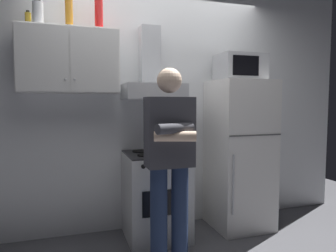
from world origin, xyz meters
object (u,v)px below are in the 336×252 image
object	(u,v)px
bottle_spice_jar	(28,19)
bottle_canister_steel	(38,14)
person_standing	(170,160)
cooking_pot	(172,146)
stove_oven	(156,195)
range_hood	(152,80)
microwave	(240,68)
refrigerator	(239,154)
bottle_liquor_amber	(69,12)
bottle_soda_red	(99,15)
upper_cabinet	(69,61)

from	to	relation	value
bottle_spice_jar	bottle_canister_steel	world-z (taller)	bottle_canister_steel
person_standing	cooking_pot	xyz separation A→B (m)	(0.18, 0.49, 0.04)
stove_oven	cooking_pot	bearing A→B (deg)	-42.49
range_hood	stove_oven	bearing A→B (deg)	-90.00
stove_oven	cooking_pot	world-z (taller)	cooking_pot
stove_oven	bottle_canister_steel	size ratio (longest dim) A/B	3.74
microwave	cooking_pot	size ratio (longest dim) A/B	1.70
refrigerator	bottle_liquor_amber	distance (m)	2.24
microwave	bottle_soda_red	xyz separation A→B (m)	(-1.47, 0.09, 0.45)
refrigerator	bottle_soda_red	world-z (taller)	bottle_soda_red
person_standing	cooking_pot	bearing A→B (deg)	69.70
person_standing	refrigerator	bearing A→B (deg)	31.23
cooking_pot	bottle_spice_jar	xyz separation A→B (m)	(-1.28, 0.28, 1.18)
bottle_spice_jar	microwave	bearing A→B (deg)	-3.74
bottle_canister_steel	bottle_liquor_amber	bearing A→B (deg)	6.28
stove_oven	bottle_soda_red	xyz separation A→B (m)	(-0.52, 0.11, 1.76)
bottle_liquor_amber	bottle_spice_jar	distance (m)	0.37
stove_oven	cooking_pot	size ratio (longest dim) A/B	3.10
bottle_spice_jar	range_hood	bearing A→B (deg)	-1.47
range_hood	refrigerator	world-z (taller)	range_hood
upper_cabinet	bottle_canister_steel	bearing A→B (deg)	-178.02
person_standing	bottle_spice_jar	bearing A→B (deg)	145.23
bottle_spice_jar	upper_cabinet	bearing A→B (deg)	-5.06
upper_cabinet	bottle_soda_red	xyz separation A→B (m)	(0.28, -0.02, 0.44)
cooking_pot	bottle_canister_steel	xyz separation A→B (m)	(-1.19, 0.24, 1.22)
bottle_spice_jar	bottle_canister_steel	xyz separation A→B (m)	(0.09, -0.04, 0.05)
upper_cabinet	person_standing	bearing A→B (deg)	-44.26
upper_cabinet	microwave	size ratio (longest dim) A/B	1.88
person_standing	cooking_pot	size ratio (longest dim) A/B	5.81
microwave	cooking_pot	xyz separation A→B (m)	(-0.82, -0.14, -0.80)
person_standing	bottle_liquor_amber	world-z (taller)	bottle_liquor_amber
bottle_soda_red	cooking_pot	bearing A→B (deg)	-19.15
microwave	bottle_soda_red	distance (m)	1.54
upper_cabinet	refrigerator	distance (m)	2.00
microwave	cooking_pot	distance (m)	1.15
range_hood	person_standing	size ratio (longest dim) A/B	0.46
refrigerator	bottle_soda_red	distance (m)	2.03
range_hood	bottle_canister_steel	size ratio (longest dim) A/B	3.21
cooking_pot	bottle_soda_red	size ratio (longest dim) A/B	0.95
refrigerator	bottle_canister_steel	distance (m)	2.43
microwave	bottle_canister_steel	size ratio (longest dim) A/B	2.05
stove_oven	bottle_soda_red	bearing A→B (deg)	168.35
bottle_soda_red	bottle_canister_steel	world-z (taller)	bottle_soda_red
bottle_spice_jar	bottle_soda_red	xyz separation A→B (m)	(0.62, -0.05, 0.08)
range_hood	bottle_spice_jar	bearing A→B (deg)	178.53
stove_oven	bottle_canister_steel	distance (m)	2.03
upper_cabinet	refrigerator	size ratio (longest dim) A/B	0.56
refrigerator	upper_cabinet	bearing A→B (deg)	175.93
stove_oven	person_standing	bearing A→B (deg)	-94.72
upper_cabinet	bottle_liquor_amber	world-z (taller)	bottle_liquor_amber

